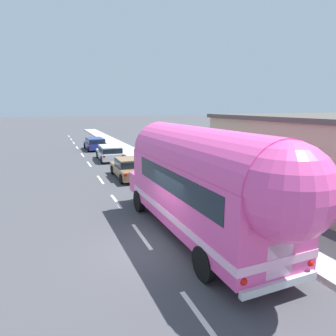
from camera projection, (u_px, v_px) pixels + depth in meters
The scene contains 7 objects.
ground_plane at pixel (150, 247), 10.27m from camera, with size 300.00×300.00×0.00m, color #424247.
lane_markings at pixel (131, 170), 22.71m from camera, with size 3.98×80.00×0.01m.
sidewalk_slab at pixel (172, 174), 21.15m from camera, with size 2.26×90.00×0.15m, color #ADA89E.
painted_bus at pixel (205, 180), 10.22m from camera, with size 2.73×10.61×4.12m.
car_lead at pixel (129, 167), 20.19m from camera, with size 1.94×4.36×1.37m.
car_second at pixel (110, 152), 26.75m from camera, with size 2.05×4.45×1.37m.
car_third at pixel (95, 143), 33.32m from camera, with size 2.06×4.50×1.37m.
Camera 1 is at (-2.94, -9.04, 4.81)m, focal length 31.51 mm.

